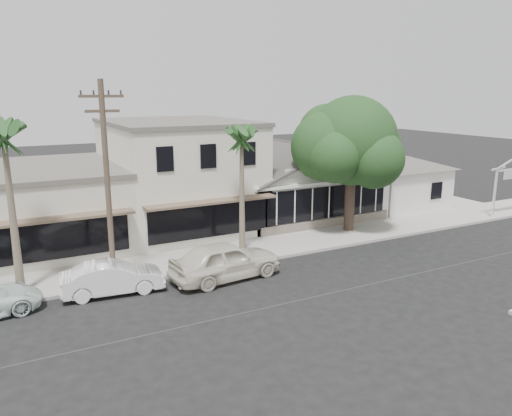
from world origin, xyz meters
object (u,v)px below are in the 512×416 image
utility_pole (107,181)px  shade_tree (349,143)px  car_0 (225,260)px  car_1 (112,278)px

utility_pole → shade_tree: size_ratio=1.09×
utility_pole → shade_tree: 14.90m
car_0 → car_1: (-5.00, 0.70, -0.18)m
utility_pole → car_0: bearing=-17.5°
car_0 → utility_pole: bearing=66.9°
car_0 → shade_tree: size_ratio=0.63×
shade_tree → utility_pole: bearing=-170.8°
utility_pole → car_1: utility_pole is taller
car_1 → shade_tree: shade_tree is taller
utility_pole → car_1: size_ratio=2.10×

